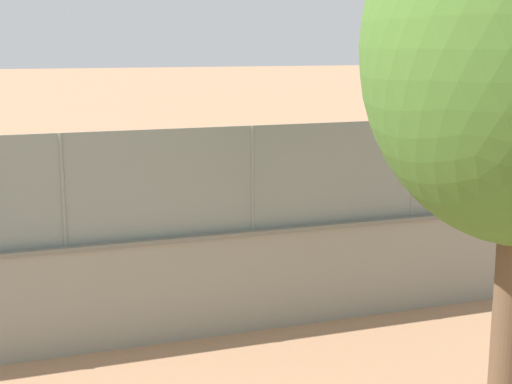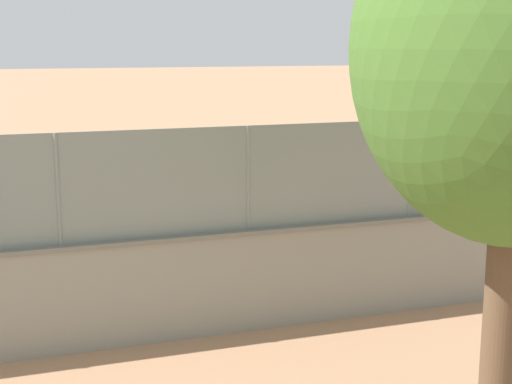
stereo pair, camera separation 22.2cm
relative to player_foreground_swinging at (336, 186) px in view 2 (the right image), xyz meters
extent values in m
plane|color=tan|center=(2.11, -5.33, -0.91)|extent=(260.00, 260.00, 0.00)
cube|color=gray|center=(3.60, 7.51, -0.04)|extent=(22.70, 0.37, 1.74)
cube|color=slate|center=(3.60, 7.51, 0.87)|extent=(22.70, 0.43, 0.08)
cube|color=gray|center=(3.60, 7.51, 1.82)|extent=(22.24, 0.06, 1.81)
cylinder|color=gray|center=(2.01, 7.50, 1.82)|extent=(0.07, 0.07, 1.81)
cylinder|color=gray|center=(5.19, 7.51, 1.82)|extent=(0.07, 0.07, 1.81)
cylinder|color=gray|center=(8.37, 7.51, 1.82)|extent=(0.07, 0.07, 1.81)
cylinder|color=navy|center=(0.10, 0.05, -0.53)|extent=(0.21, 0.21, 0.76)
cylinder|color=navy|center=(-0.06, -0.08, -0.53)|extent=(0.21, 0.21, 0.76)
cylinder|color=beige|center=(0.02, -0.02, 0.13)|extent=(0.48, 0.48, 0.56)
cylinder|color=#D8AD84|center=(0.21, 0.21, 0.25)|extent=(0.42, 0.47, 0.16)
cylinder|color=#D8AD84|center=(-0.39, 0.03, 0.25)|extent=(0.42, 0.47, 0.16)
sphere|color=#D8AD84|center=(0.02, -0.02, 0.52)|extent=(0.22, 0.22, 0.22)
cylinder|color=red|center=(0.02, -0.02, 0.61)|extent=(0.32, 0.32, 0.05)
cylinder|color=black|center=(-0.51, 0.16, 0.25)|extent=(0.22, 0.25, 0.04)
ellipsoid|color=#333338|center=(-0.65, 0.33, 0.25)|extent=(0.22, 0.25, 0.24)
cylinder|color=#591919|center=(5.20, -7.17, -0.54)|extent=(0.21, 0.21, 0.74)
cylinder|color=#591919|center=(5.06, -7.30, -0.54)|extent=(0.21, 0.21, 0.74)
cylinder|color=beige|center=(5.13, -7.24, 0.10)|extent=(0.48, 0.48, 0.55)
cylinder|color=brown|center=(5.30, -7.00, 0.21)|extent=(0.42, 0.44, 0.16)
cylinder|color=brown|center=(4.71, -7.21, 0.21)|extent=(0.42, 0.44, 0.16)
sphere|color=brown|center=(5.13, -7.24, 0.48)|extent=(0.21, 0.21, 0.21)
cylinder|color=black|center=(5.13, -7.24, 0.57)|extent=(0.31, 0.31, 0.05)
sphere|color=white|center=(-0.37, 0.64, -0.86)|extent=(0.09, 0.09, 0.09)
cube|color=#333338|center=(9.13, 5.38, -0.68)|extent=(0.06, 0.38, 0.45)
cylinder|color=brown|center=(3.56, 12.36, 1.04)|extent=(0.45, 0.45, 3.89)
camera|label=1|loc=(9.36, 19.39, 4.10)|focal=52.23mm
camera|label=2|loc=(9.15, 19.46, 4.10)|focal=52.23mm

